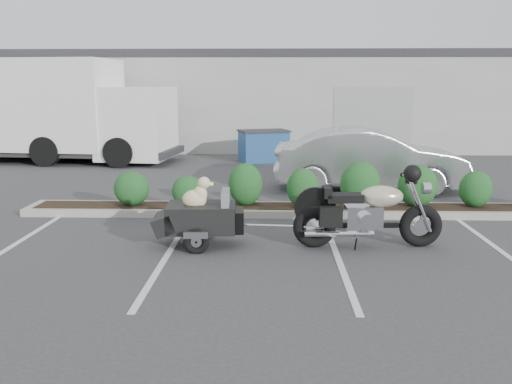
{
  "coord_description": "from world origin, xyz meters",
  "views": [
    {
      "loc": [
        0.16,
        -8.93,
        2.66
      ],
      "look_at": [
        -0.13,
        0.71,
        0.75
      ],
      "focal_mm": 38.0,
      "sensor_mm": 36.0,
      "label": 1
    }
  ],
  "objects_px": {
    "pet_trailer": "(200,216)",
    "delivery_truck": "(66,113)",
    "motorcycle": "(368,214)",
    "dumpster": "(264,146)",
    "sedan": "(370,160)"
  },
  "relations": [
    {
      "from": "motorcycle",
      "to": "dumpster",
      "type": "xyz_separation_m",
      "value": [
        -1.89,
        10.3,
        -0.01
      ]
    },
    {
      "from": "sedan",
      "to": "delivery_truck",
      "type": "xyz_separation_m",
      "value": [
        -9.7,
        5.09,
        0.9
      ]
    },
    {
      "from": "motorcycle",
      "to": "delivery_truck",
      "type": "distance_m",
      "value": 13.43
    },
    {
      "from": "pet_trailer",
      "to": "dumpster",
      "type": "xyz_separation_m",
      "value": [
        0.9,
        10.28,
        0.06
      ]
    },
    {
      "from": "motorcycle",
      "to": "pet_trailer",
      "type": "relative_size",
      "value": 1.25
    },
    {
      "from": "motorcycle",
      "to": "delivery_truck",
      "type": "relative_size",
      "value": 0.32
    },
    {
      "from": "pet_trailer",
      "to": "delivery_truck",
      "type": "bearing_deg",
      "value": 117.71
    },
    {
      "from": "pet_trailer",
      "to": "sedan",
      "type": "distance_m",
      "value": 6.2
    },
    {
      "from": "pet_trailer",
      "to": "delivery_truck",
      "type": "xyz_separation_m",
      "value": [
        -6.01,
        10.06,
        1.19
      ]
    },
    {
      "from": "motorcycle",
      "to": "dumpster",
      "type": "distance_m",
      "value": 10.47
    },
    {
      "from": "dumpster",
      "to": "delivery_truck",
      "type": "height_order",
      "value": "delivery_truck"
    },
    {
      "from": "sedan",
      "to": "dumpster",
      "type": "bearing_deg",
      "value": 31.52
    },
    {
      "from": "motorcycle",
      "to": "sedan",
      "type": "height_order",
      "value": "sedan"
    },
    {
      "from": "motorcycle",
      "to": "dumpster",
      "type": "relative_size",
      "value": 1.28
    },
    {
      "from": "pet_trailer",
      "to": "delivery_truck",
      "type": "relative_size",
      "value": 0.25
    }
  ]
}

